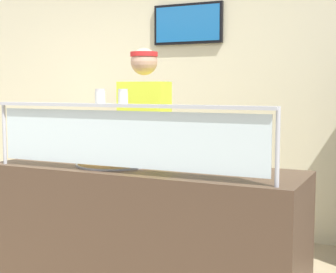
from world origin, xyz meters
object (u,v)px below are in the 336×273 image
(pizza_box_stack, at_px, (73,131))
(worker_figure, at_px, (145,145))
(pepper_flake_shaker, at_px, (123,97))
(pizza_tray, at_px, (114,162))
(parmesan_shaker, at_px, (100,97))
(pizza_server, at_px, (109,159))

(pizza_box_stack, bearing_deg, worker_figure, -32.30)
(pepper_flake_shaker, relative_size, worker_figure, 0.05)
(worker_figure, height_order, pizza_box_stack, worker_figure)
(pizza_tray, bearing_deg, worker_figure, 101.76)
(parmesan_shaker, relative_size, pepper_flake_shaker, 1.01)
(pizza_tray, relative_size, pepper_flake_shaker, 5.72)
(pizza_server, distance_m, pepper_flake_shaker, 0.54)
(pizza_box_stack, bearing_deg, parmesan_shaker, -49.62)
(pizza_tray, xyz_separation_m, pepper_flake_shaker, (0.23, -0.26, 0.43))
(worker_figure, distance_m, pizza_box_stack, 1.52)
(pizza_tray, height_order, pepper_flake_shaker, pepper_flake_shaker)
(pepper_flake_shaker, xyz_separation_m, worker_figure, (-0.37, 0.95, -0.39))
(pizza_server, xyz_separation_m, worker_figure, (-0.12, 0.71, 0.02))
(pizza_tray, bearing_deg, pizza_server, -143.14)
(pizza_server, height_order, worker_figure, worker_figure)
(pizza_tray, height_order, pizza_box_stack, pizza_box_stack)
(pepper_flake_shaker, height_order, pizza_box_stack, pepper_flake_shaker)
(pizza_tray, relative_size, worker_figure, 0.28)
(pizza_box_stack, bearing_deg, pizza_tray, -46.45)
(pizza_tray, distance_m, worker_figure, 0.71)
(pizza_tray, distance_m, pepper_flake_shaker, 0.55)
(pizza_tray, relative_size, parmesan_shaker, 5.66)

